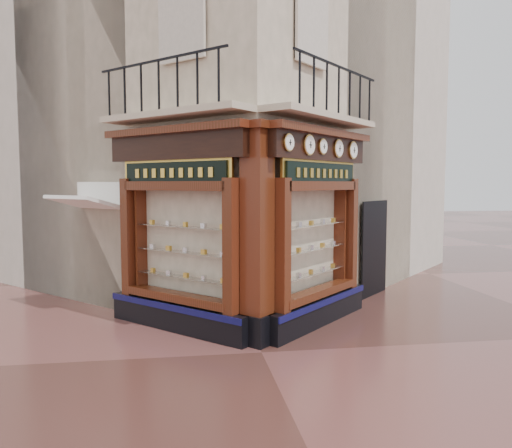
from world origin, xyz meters
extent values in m
plane|color=#492722|center=(0.00, 0.00, 0.00)|extent=(80.00, 80.00, 0.00)
cube|color=beige|center=(0.00, 6.16, 6.00)|extent=(11.31, 11.31, 12.00)
cube|color=beige|center=(-2.47, 8.63, 5.50)|extent=(11.31, 11.31, 11.00)
cube|color=beige|center=(2.47, 8.63, 5.50)|extent=(11.31, 11.31, 11.00)
cube|color=black|center=(-1.44, 1.54, 0.28)|extent=(2.72, 2.72, 0.55)
cube|color=#0D0D41|center=(-1.57, 1.41, 0.49)|extent=(2.50, 2.50, 0.12)
cube|color=#3E1B0B|center=(-0.45, 0.55, 1.77)|extent=(0.37, 0.37, 2.45)
cube|color=#3E1B0B|center=(-2.43, 2.53, 1.77)|extent=(0.37, 0.37, 2.45)
cube|color=#FFEFC1|center=(-1.20, 1.77, 1.75)|extent=(1.80, 1.80, 2.10)
cube|color=black|center=(-1.42, 1.55, 3.60)|extent=(2.69, 2.69, 0.50)
cube|color=#3E1B0B|center=(-1.47, 1.50, 3.91)|extent=(2.86, 2.86, 0.14)
cube|color=black|center=(1.44, 1.54, 0.28)|extent=(2.72, 2.72, 0.55)
cube|color=#0D0D41|center=(1.57, 1.41, 0.49)|extent=(2.50, 2.50, 0.12)
cube|color=#3E1B0B|center=(0.45, 0.55, 1.77)|extent=(0.37, 0.37, 2.45)
cube|color=#3E1B0B|center=(2.43, 2.53, 1.77)|extent=(0.37, 0.37, 2.45)
cube|color=#FFEFC1|center=(1.20, 1.77, 1.75)|extent=(1.80, 1.80, 2.10)
cube|color=black|center=(1.42, 1.55, 3.60)|extent=(2.69, 2.69, 0.50)
cube|color=#3E1B0B|center=(1.47, 1.50, 3.91)|extent=(2.86, 2.86, 0.14)
cube|color=black|center=(0.00, 0.50, 0.28)|extent=(0.78, 0.78, 0.55)
cube|color=#3E1B0B|center=(0.00, 0.50, 2.20)|extent=(0.64, 0.64, 3.50)
cube|color=#3E1B0B|center=(0.00, 0.50, 3.91)|extent=(0.85, 0.85, 0.14)
cube|color=beige|center=(-1.48, 1.49, 4.20)|extent=(2.97, 2.97, 0.12)
cube|color=black|center=(-1.72, 1.26, 5.15)|extent=(2.36, 2.36, 0.04)
cube|color=beige|center=(1.48, 1.49, 4.20)|extent=(2.97, 2.97, 0.12)
cube|color=black|center=(1.72, 1.26, 5.15)|extent=(2.36, 2.36, 0.04)
cylinder|color=#BC8B3E|center=(0.55, 0.45, 3.62)|extent=(0.26, 0.26, 0.32)
cylinder|color=white|center=(0.57, 0.43, 3.62)|extent=(0.21, 0.21, 0.27)
cube|color=black|center=(0.58, 0.42, 3.62)|extent=(0.02, 0.02, 0.11)
cube|color=black|center=(0.58, 0.42, 3.62)|extent=(0.06, 0.06, 0.01)
cylinder|color=#BC8B3E|center=(1.05, 0.96, 3.62)|extent=(0.31, 0.31, 0.39)
cylinder|color=white|center=(1.07, 0.94, 3.62)|extent=(0.25, 0.25, 0.34)
cube|color=black|center=(1.08, 0.93, 3.62)|extent=(0.02, 0.02, 0.13)
cube|color=black|center=(1.08, 0.93, 3.62)|extent=(0.08, 0.08, 0.01)
cylinder|color=#BC8B3E|center=(1.42, 1.33, 3.62)|extent=(0.26, 0.26, 0.31)
cylinder|color=white|center=(1.44, 1.31, 3.62)|extent=(0.20, 0.20, 0.27)
cube|color=black|center=(1.46, 1.30, 3.62)|extent=(0.02, 0.02, 0.10)
cube|color=black|center=(1.46, 1.30, 3.62)|extent=(0.06, 0.06, 0.01)
cylinder|color=#BC8B3E|center=(1.90, 1.80, 3.62)|extent=(0.30, 0.30, 0.38)
cylinder|color=white|center=(1.92, 1.78, 3.62)|extent=(0.25, 0.25, 0.33)
cube|color=black|center=(1.93, 1.77, 3.62)|extent=(0.02, 0.02, 0.13)
cube|color=black|center=(1.93, 1.77, 3.62)|extent=(0.08, 0.08, 0.01)
cylinder|color=#BC8B3E|center=(2.38, 2.29, 3.62)|extent=(0.31, 0.31, 0.39)
cylinder|color=white|center=(2.41, 2.27, 3.62)|extent=(0.25, 0.25, 0.33)
cube|color=black|center=(2.42, 2.26, 3.62)|extent=(0.02, 0.02, 0.13)
cube|color=black|center=(2.42, 2.26, 3.62)|extent=(0.08, 0.08, 0.01)
cube|color=gold|center=(-1.45, 1.53, 3.10)|extent=(2.08, 2.08, 0.56)
cube|color=black|center=(-1.48, 1.50, 3.10)|extent=(1.94, 1.94, 0.42)
cube|color=gold|center=(1.45, 1.53, 3.10)|extent=(2.07, 2.07, 0.55)
cube|color=black|center=(1.48, 1.50, 3.10)|extent=(1.93, 1.93, 0.42)
camera|label=1|loc=(-1.34, -8.25, 2.90)|focal=35.00mm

